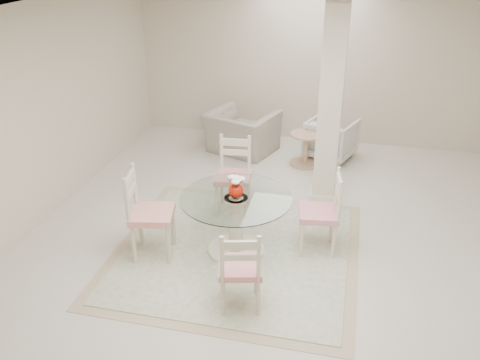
% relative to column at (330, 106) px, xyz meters
% --- Properties ---
extents(ground, '(7.00, 7.00, 0.00)m').
position_rel_column_xyz_m(ground, '(-0.50, -1.30, -1.35)').
color(ground, beige).
rests_on(ground, ground).
extents(room_shell, '(6.02, 7.02, 2.71)m').
position_rel_column_xyz_m(room_shell, '(-0.50, -1.30, 0.51)').
color(room_shell, beige).
rests_on(room_shell, ground).
extents(column, '(0.30, 0.30, 2.70)m').
position_rel_column_xyz_m(column, '(0.00, 0.00, 0.00)').
color(column, beige).
rests_on(column, ground).
extents(area_rug, '(2.83, 2.83, 0.02)m').
position_rel_column_xyz_m(area_rug, '(-0.89, -1.61, -1.34)').
color(area_rug, tan).
rests_on(area_rug, ground).
extents(dining_table, '(1.26, 1.26, 0.73)m').
position_rel_column_xyz_m(dining_table, '(-0.89, -1.61, -0.98)').
color(dining_table, beige).
rests_on(dining_table, ground).
extents(red_vase, '(0.20, 0.19, 0.26)m').
position_rel_column_xyz_m(red_vase, '(-0.89, -1.61, -0.49)').
color(red_vase, '#AD1505').
rests_on(red_vase, dining_table).
extents(dining_chair_east, '(0.50, 0.50, 1.11)m').
position_rel_column_xyz_m(dining_chair_east, '(0.10, -1.34, -0.77)').
color(dining_chair_east, beige).
rests_on(dining_chair_east, ground).
extents(dining_chair_north, '(0.49, 0.49, 1.13)m').
position_rel_column_xyz_m(dining_chair_north, '(-1.15, -0.62, -0.75)').
color(dining_chair_north, beige).
rests_on(dining_chair_north, ground).
extents(dining_chair_west, '(0.56, 0.56, 1.19)m').
position_rel_column_xyz_m(dining_chair_west, '(-1.88, -1.89, -0.72)').
color(dining_chair_west, beige).
rests_on(dining_chair_west, ground).
extents(dining_chair_south, '(0.50, 0.50, 1.04)m').
position_rel_column_xyz_m(dining_chair_south, '(-0.61, -2.59, -0.80)').
color(dining_chair_south, beige).
rests_on(dining_chair_south, ground).
extents(recliner_taupe, '(1.32, 1.24, 0.70)m').
position_rel_column_xyz_m(recliner_taupe, '(-1.51, 1.36, -1.00)').
color(recliner_taupe, '#9F9784').
rests_on(recliner_taupe, ground).
extents(armchair_white, '(0.92, 0.93, 0.66)m').
position_rel_column_xyz_m(armchair_white, '(-0.01, 1.46, -1.02)').
color(armchair_white, silver).
rests_on(armchair_white, ground).
extents(side_table, '(0.51, 0.51, 0.53)m').
position_rel_column_xyz_m(side_table, '(-0.38, 1.06, -1.10)').
color(side_table, '#D7AA84').
rests_on(side_table, ground).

